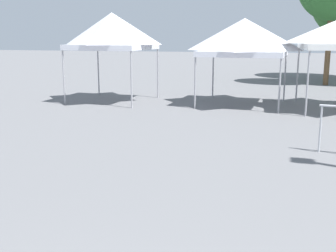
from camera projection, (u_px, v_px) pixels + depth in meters
canopy_tent_far_right at (112, 31)px, 16.20m from camera, size 3.02×3.02×3.42m
canopy_tent_left_of_center at (244, 37)px, 15.35m from camera, size 3.19×3.19×3.17m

